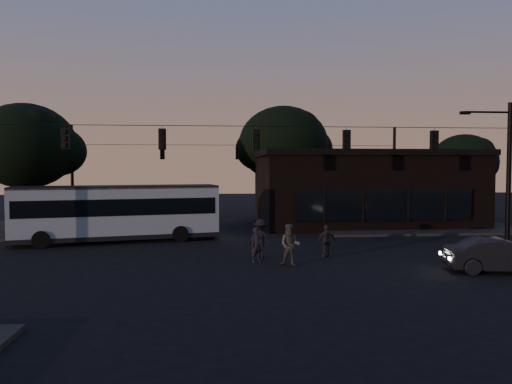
{
  "coord_description": "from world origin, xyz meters",
  "views": [
    {
      "loc": [
        -2.23,
        -20.21,
        4.19
      ],
      "look_at": [
        0.0,
        4.0,
        3.0
      ],
      "focal_mm": 35.0,
      "sensor_mm": 36.0,
      "label": 1
    }
  ],
  "objects": [
    {
      "name": "bus",
      "position": [
        -7.45,
        8.48,
        1.78
      ],
      "size": [
        11.55,
        4.96,
        3.17
      ],
      "rotation": [
        0.0,
        0.0,
        0.22
      ],
      "color": "gray",
      "rests_on": "ground"
    },
    {
      "name": "signal_rig_near",
      "position": [
        0.0,
        4.0,
        4.45
      ],
      "size": [
        26.24,
        0.3,
        7.5
      ],
      "color": "black",
      "rests_on": "ground"
    },
    {
      "name": "tree_left",
      "position": [
        -14.0,
        13.0,
        5.57
      ],
      "size": [
        6.4,
        6.4,
        8.3
      ],
      "color": "black",
      "rests_on": "ground"
    },
    {
      "name": "tree_behind",
      "position": [
        4.0,
        22.0,
        6.19
      ],
      "size": [
        7.6,
        7.6,
        9.43
      ],
      "color": "black",
      "rests_on": "ground"
    },
    {
      "name": "pedestrian_a",
      "position": [
        -0.19,
        1.63,
        0.77
      ],
      "size": [
        0.66,
        0.55,
        1.54
      ],
      "primitive_type": "imported",
      "rotation": [
        0.0,
        0.0,
        0.39
      ],
      "color": "black",
      "rests_on": "ground"
    },
    {
      "name": "pedestrian_d",
      "position": [
        0.1,
        2.7,
        0.9
      ],
      "size": [
        1.31,
        0.99,
        1.79
      ],
      "primitive_type": "imported",
      "rotation": [
        0.0,
        0.0,
        2.83
      ],
      "color": "black",
      "rests_on": "ground"
    },
    {
      "name": "ground",
      "position": [
        0.0,
        0.0,
        0.0
      ],
      "size": [
        120.0,
        120.0,
        0.0
      ],
      "primitive_type": "plane",
      "color": "black",
      "rests_on": "ground"
    },
    {
      "name": "sidewalk_far_right",
      "position": [
        12.0,
        14.0,
        0.07
      ],
      "size": [
        14.0,
        10.0,
        0.15
      ],
      "primitive_type": "cube",
      "color": "black",
      "rests_on": "ground"
    },
    {
      "name": "building",
      "position": [
        9.0,
        15.97,
        2.71
      ],
      "size": [
        15.4,
        10.41,
        5.4
      ],
      "color": "black",
      "rests_on": "ground"
    },
    {
      "name": "pedestrian_c",
      "position": [
        3.2,
        2.6,
        0.76
      ],
      "size": [
        0.93,
        0.47,
        1.52
      ],
      "primitive_type": "imported",
      "rotation": [
        0.0,
        0.0,
        3.26
      ],
      "color": "#24232A",
      "rests_on": "ground"
    },
    {
      "name": "car",
      "position": [
        9.29,
        -1.48,
        0.7
      ],
      "size": [
        4.42,
        2.19,
        1.39
      ],
      "primitive_type": "imported",
      "rotation": [
        0.0,
        0.0,
        1.39
      ],
      "color": "black",
      "rests_on": "ground"
    },
    {
      "name": "sidewalk_far_left",
      "position": [
        -14.0,
        14.0,
        0.07
      ],
      "size": [
        14.0,
        10.0,
        0.15
      ],
      "primitive_type": "cube",
      "color": "black",
      "rests_on": "ground"
    },
    {
      "name": "signal_rig_far",
      "position": [
        0.0,
        20.0,
        4.2
      ],
      "size": [
        26.24,
        0.3,
        7.5
      ],
      "color": "black",
      "rests_on": "ground"
    },
    {
      "name": "pedestrian_b",
      "position": [
        1.16,
        0.72,
        0.9
      ],
      "size": [
        1.04,
        0.93,
        1.79
      ],
      "primitive_type": "imported",
      "rotation": [
        0.0,
        0.0,
        -0.33
      ],
      "color": "#3F3F39",
      "rests_on": "ground"
    },
    {
      "name": "tree_right",
      "position": [
        18.0,
        18.0,
        4.63
      ],
      "size": [
        5.2,
        5.2,
        6.86
      ],
      "color": "black",
      "rests_on": "ground"
    }
  ]
}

